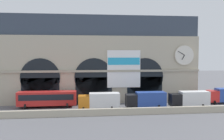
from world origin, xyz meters
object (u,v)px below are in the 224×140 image
(box_truck_mideast, at_px, (146,100))
(box_truck_east, at_px, (190,99))
(box_truck_center, at_px, (99,101))
(bus_midwest, at_px, (47,98))

(box_truck_mideast, relative_size, box_truck_east, 1.00)
(box_truck_center, distance_m, box_truck_mideast, 8.81)
(box_truck_mideast, distance_m, box_truck_east, 8.51)
(box_truck_mideast, bearing_deg, box_truck_center, -178.75)
(bus_midwest, xyz_separation_m, box_truck_east, (27.15, -3.15, -0.08))
(box_truck_mideast, height_order, box_truck_east, same)
(box_truck_center, xyz_separation_m, box_truck_east, (17.32, 0.03, 0.00))
(box_truck_mideast, bearing_deg, bus_midwest, 170.88)
(box_truck_center, relative_size, box_truck_east, 1.00)
(box_truck_center, bearing_deg, box_truck_mideast, 1.25)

